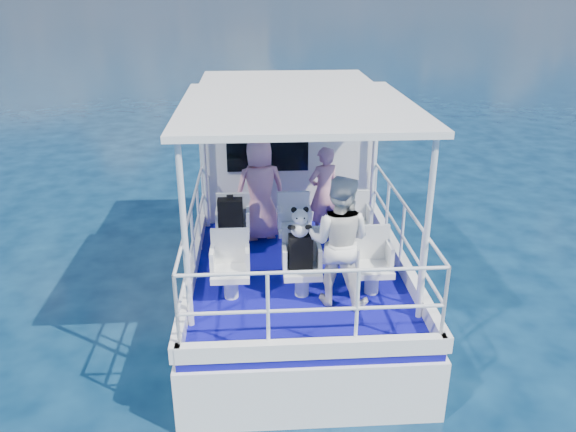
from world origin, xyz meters
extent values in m
plane|color=#061A31|center=(0.00, 0.00, 0.00)|extent=(2000.00, 2000.00, 0.00)
cube|color=white|center=(0.00, 1.00, 0.00)|extent=(3.00, 7.00, 1.60)
cube|color=#0C097D|center=(0.00, 1.00, 0.85)|extent=(2.90, 6.90, 0.10)
cube|color=white|center=(0.00, 2.30, 2.00)|extent=(2.85, 2.00, 2.20)
cube|color=white|center=(0.00, -0.20, 3.14)|extent=(3.00, 3.20, 0.08)
cylinder|color=white|center=(-1.35, -1.70, 2.00)|extent=(0.07, 0.07, 2.20)
cylinder|color=white|center=(1.35, -1.70, 2.00)|extent=(0.07, 0.07, 2.20)
cylinder|color=white|center=(-1.35, 1.20, 2.00)|extent=(0.07, 0.07, 2.20)
cylinder|color=white|center=(1.35, 1.20, 2.00)|extent=(0.07, 0.07, 2.20)
cube|color=white|center=(-0.90, 0.20, 1.09)|extent=(0.48, 0.46, 0.38)
cube|color=white|center=(0.00, 0.20, 1.09)|extent=(0.48, 0.46, 0.38)
cube|color=white|center=(0.90, 0.20, 1.09)|extent=(0.48, 0.46, 0.38)
cube|color=white|center=(-0.90, -1.10, 1.09)|extent=(0.48, 0.46, 0.38)
cube|color=white|center=(0.00, -1.10, 1.09)|extent=(0.48, 0.46, 0.38)
cube|color=white|center=(0.90, -1.10, 1.09)|extent=(0.48, 0.46, 0.38)
imported|color=pink|center=(-0.49, 0.70, 1.70)|extent=(0.68, 0.55, 1.60)
imported|color=#C27D95|center=(0.49, 0.75, 1.62)|extent=(0.61, 0.52, 1.43)
imported|color=white|center=(0.42, -1.28, 1.73)|extent=(0.97, 0.87, 1.65)
cube|color=black|center=(-0.93, 0.16, 1.51)|extent=(0.36, 0.20, 0.47)
cube|color=black|center=(-0.02, -1.09, 1.51)|extent=(0.30, 0.17, 0.45)
cube|color=black|center=(-0.93, 0.18, 1.78)|extent=(0.10, 0.06, 0.06)
camera|label=1|loc=(-0.58, -7.34, 4.59)|focal=35.00mm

